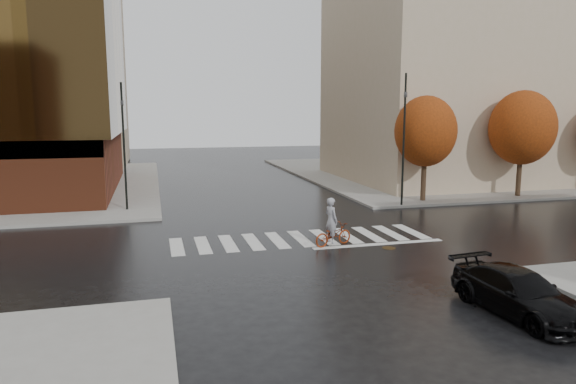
{
  "coord_description": "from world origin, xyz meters",
  "views": [
    {
      "loc": [
        -6.32,
        -21.18,
        5.73
      ],
      "look_at": [
        -0.34,
        1.5,
        2.0
      ],
      "focal_mm": 32.0,
      "sensor_mm": 36.0,
      "label": 1
    }
  ],
  "objects_px": {
    "sedan": "(518,292)",
    "fire_hydrant": "(89,200)",
    "cyclist": "(332,229)",
    "traffic_light_nw": "(124,138)",
    "traffic_light_ne": "(404,130)"
  },
  "relations": [
    {
      "from": "sedan",
      "to": "fire_hydrant",
      "type": "distance_m",
      "value": 23.66
    },
    {
      "from": "cyclist",
      "to": "traffic_light_nw",
      "type": "height_order",
      "value": "traffic_light_nw"
    },
    {
      "from": "cyclist",
      "to": "fire_hydrant",
      "type": "xyz_separation_m",
      "value": [
        -10.97,
        11.0,
        -0.12
      ]
    },
    {
      "from": "traffic_light_nw",
      "to": "traffic_light_ne",
      "type": "relative_size",
      "value": 0.92
    },
    {
      "from": "cyclist",
      "to": "sedan",
      "type": "bearing_deg",
      "value": 178.98
    },
    {
      "from": "fire_hydrant",
      "to": "traffic_light_ne",
      "type": "bearing_deg",
      "value": -11.63
    },
    {
      "from": "traffic_light_nw",
      "to": "fire_hydrant",
      "type": "bearing_deg",
      "value": -115.18
    },
    {
      "from": "cyclist",
      "to": "traffic_light_nw",
      "type": "distance_m",
      "value": 13.8
    },
    {
      "from": "sedan",
      "to": "cyclist",
      "type": "bearing_deg",
      "value": 100.81
    },
    {
      "from": "cyclist",
      "to": "traffic_light_nw",
      "type": "xyz_separation_m",
      "value": [
        -8.84,
        10.0,
        3.48
      ]
    },
    {
      "from": "sedan",
      "to": "traffic_light_nw",
      "type": "xyz_separation_m",
      "value": [
        -11.42,
        18.39,
        3.56
      ]
    },
    {
      "from": "cyclist",
      "to": "traffic_light_ne",
      "type": "xyz_separation_m",
      "value": [
        7.0,
        7.3,
        3.89
      ]
    },
    {
      "from": "traffic_light_nw",
      "to": "traffic_light_ne",
      "type": "xyz_separation_m",
      "value": [
        15.85,
        -2.7,
        0.4
      ]
    },
    {
      "from": "sedan",
      "to": "traffic_light_nw",
      "type": "bearing_deg",
      "value": 115.56
    },
    {
      "from": "traffic_light_nw",
      "to": "fire_hydrant",
      "type": "relative_size",
      "value": 8.91
    }
  ]
}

